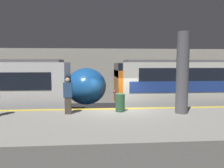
{
  "coord_description": "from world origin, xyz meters",
  "views": [
    {
      "loc": [
        -1.14,
        -10.89,
        3.36
      ],
      "look_at": [
        -0.18,
        0.97,
        2.18
      ],
      "focal_mm": 35.0,
      "sensor_mm": 36.0,
      "label": 1
    }
  ],
  "objects": [
    {
      "name": "ground_plane",
      "position": [
        0.0,
        0.0,
        0.0
      ],
      "size": [
        120.0,
        120.0,
        0.0
      ],
      "primitive_type": "plane",
      "color": "black"
    },
    {
      "name": "platform",
      "position": [
        0.0,
        -2.43,
        0.52
      ],
      "size": [
        40.0,
        4.87,
        1.05
      ],
      "color": "gray",
      "rests_on": "ground"
    },
    {
      "name": "station_rear_barrier",
      "position": [
        0.0,
        7.17,
        2.25
      ],
      "size": [
        50.0,
        0.15,
        4.5
      ],
      "color": "#B2AD9E",
      "rests_on": "ground"
    },
    {
      "name": "support_pillar_near",
      "position": [
        2.83,
        -1.33,
        2.88
      ],
      "size": [
        0.55,
        0.55,
        3.69
      ],
      "color": "#56565B",
      "rests_on": "platform"
    },
    {
      "name": "person_waiting",
      "position": [
        -2.33,
        -1.06,
        1.91
      ],
      "size": [
        0.38,
        0.24,
        1.65
      ],
      "color": "#473D33",
      "rests_on": "platform"
    },
    {
      "name": "trash_bin",
      "position": [
        0.07,
        -0.77,
        1.46
      ],
      "size": [
        0.44,
        0.44,
        0.85
      ],
      "color": "#2D5B38",
      "rests_on": "platform"
    }
  ]
}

